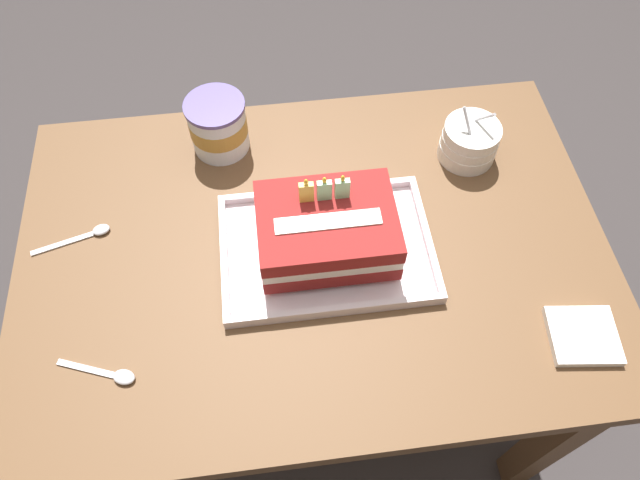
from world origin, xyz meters
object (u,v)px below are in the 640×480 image
object	(u,v)px
foil_tray	(326,249)
birthday_cake	(327,230)
serving_spoon_by_bowls	(116,375)
ice_cream_tub	(218,125)
bowl_stack	(469,142)
napkin_pile	(583,336)
serving_spoon_near_tray	(90,234)

from	to	relation	value
foil_tray	birthday_cake	bearing A→B (deg)	90.00
serving_spoon_by_bowls	ice_cream_tub	bearing A→B (deg)	68.59
bowl_stack	ice_cream_tub	size ratio (longest dim) A/B	1.07
serving_spoon_by_bowls	napkin_pile	xyz separation A→B (m)	(0.76, -0.03, 0.00)
birthday_cake	ice_cream_tub	bearing A→B (deg)	122.69
foil_tray	serving_spoon_near_tray	xyz separation A→B (m)	(-0.43, 0.09, -0.00)
foil_tray	serving_spoon_by_bowls	distance (m)	0.41
ice_cream_tub	serving_spoon_near_tray	size ratio (longest dim) A/B	0.82
serving_spoon_by_bowls	bowl_stack	bearing A→B (deg)	29.64
bowl_stack	serving_spoon_near_tray	world-z (taller)	bowl_stack
foil_tray	bowl_stack	bearing A→B (deg)	31.71
ice_cream_tub	birthday_cake	bearing A→B (deg)	-57.31
napkin_pile	bowl_stack	bearing A→B (deg)	102.29
birthday_cake	napkin_pile	xyz separation A→B (m)	(0.40, -0.22, -0.06)
foil_tray	ice_cream_tub	bearing A→B (deg)	122.66
foil_tray	bowl_stack	xyz separation A→B (m)	(0.31, 0.19, 0.03)
birthday_cake	bowl_stack	distance (m)	0.36
bowl_stack	ice_cream_tub	distance (m)	0.50
birthday_cake	ice_cream_tub	xyz separation A→B (m)	(-0.18, 0.28, -0.01)
napkin_pile	ice_cream_tub	bearing A→B (deg)	139.15
ice_cream_tub	foil_tray	bearing A→B (deg)	-57.34
birthday_cake	napkin_pile	bearing A→B (deg)	-28.96
serving_spoon_by_bowls	birthday_cake	bearing A→B (deg)	27.85
ice_cream_tub	napkin_pile	bearing A→B (deg)	-40.85
bowl_stack	ice_cream_tub	bearing A→B (deg)	169.74
birthday_cake	napkin_pile	size ratio (longest dim) A/B	1.93
ice_cream_tub	napkin_pile	distance (m)	0.76
birthday_cake	serving_spoon_near_tray	size ratio (longest dim) A/B	1.64
birthday_cake	bowl_stack	bearing A→B (deg)	31.68
bowl_stack	serving_spoon_by_bowls	bearing A→B (deg)	-150.36
bowl_stack	napkin_pile	size ratio (longest dim) A/B	1.03
foil_tray	serving_spoon_by_bowls	bearing A→B (deg)	-152.19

